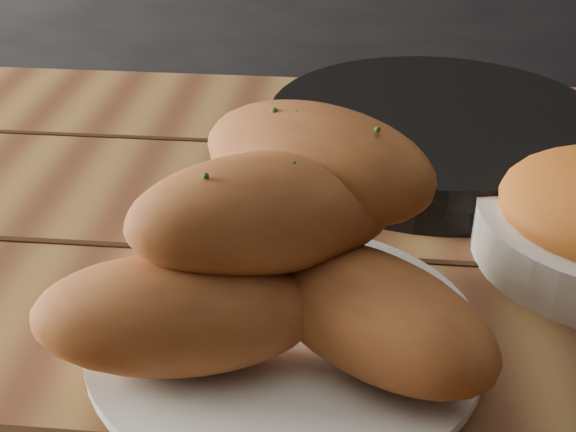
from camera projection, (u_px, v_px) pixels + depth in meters
The scene contains 3 objects.
plate at pixel (285, 339), 0.52m from camera, with size 0.25×0.25×0.02m.
bread_rolls at pixel (282, 248), 0.48m from camera, with size 0.29×0.25×0.14m.
skillet at pixel (437, 133), 0.76m from camera, with size 0.45×0.31×0.05m.
Camera 1 is at (0.35, -0.75, 1.09)m, focal length 50.00 mm.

